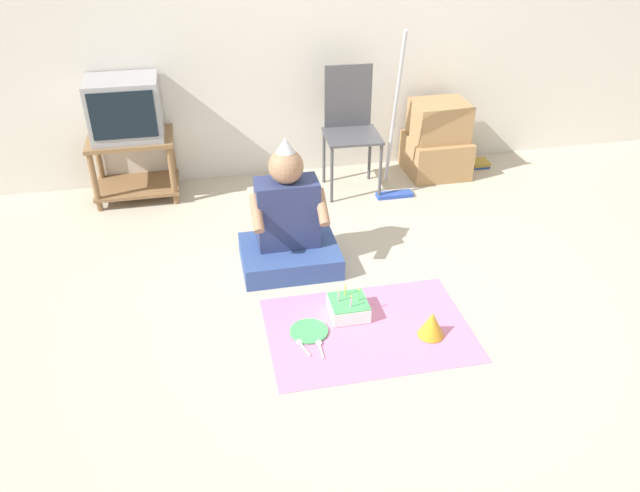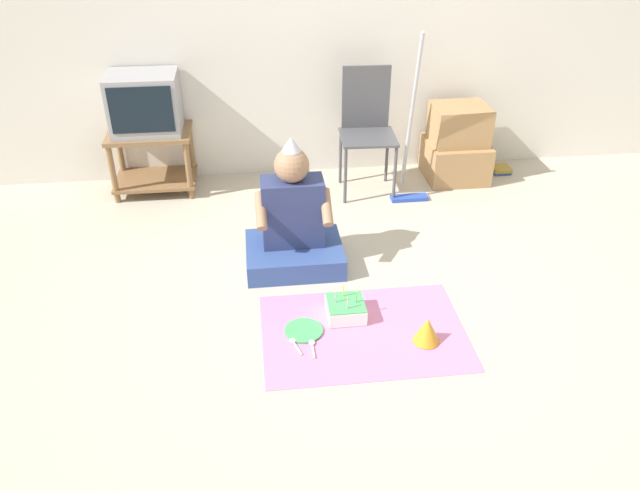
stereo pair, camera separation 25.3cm
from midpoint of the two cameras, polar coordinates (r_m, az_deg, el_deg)
The scene contains 15 objects.
ground_plane at distance 3.58m, azimuth 4.48°, elevation -6.54°, with size 16.00×16.00×0.00m, color #BCB29E.
wall_back at distance 4.93m, azimuth -1.78°, elevation 20.84°, with size 6.40×0.06×2.55m.
tv_stand at distance 4.95m, azimuth -18.08°, elevation 7.32°, with size 0.62×0.43×0.48m.
tv at distance 4.81m, azimuth -18.89°, elevation 11.80°, with size 0.50×0.40×0.43m.
folding_chair at distance 4.79m, azimuth 1.23°, elevation 11.30°, with size 0.43×0.41×0.94m.
cardboard_box_stack at distance 5.18m, azimuth 9.28°, elevation 9.39°, with size 0.47×0.48×0.60m.
dust_mop at distance 4.75m, azimuth 5.31°, elevation 8.80°, with size 0.28×0.30×1.25m.
book_pile at distance 5.46m, azimuth 13.06°, elevation 7.33°, with size 0.15×0.14×0.05m.
person_seated at distance 3.89m, azimuth -4.77°, elevation 1.66°, with size 0.61×0.48×0.85m.
party_cloth at distance 3.48m, azimuth 2.34°, elevation -7.67°, with size 1.12×0.78×0.01m.
birthday_cake at distance 3.55m, azimuth 0.57°, elevation -5.69°, with size 0.21×0.21×0.17m.
party_hat_blue at distance 3.42m, azimuth 8.10°, elevation -7.13°, with size 0.15×0.15×0.15m.
paper_plate at distance 3.46m, azimuth -3.14°, elevation -7.83°, with size 0.21×0.21×0.01m.
plastic_spoon_near at distance 3.38m, azimuth -3.95°, elevation -8.96°, with size 0.06×0.14×0.01m.
plastic_spoon_far at distance 3.37m, azimuth -2.24°, elevation -9.05°, with size 0.04×0.15×0.01m.
Camera 1 is at (-0.96, -2.66, 2.21)m, focal length 35.00 mm.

